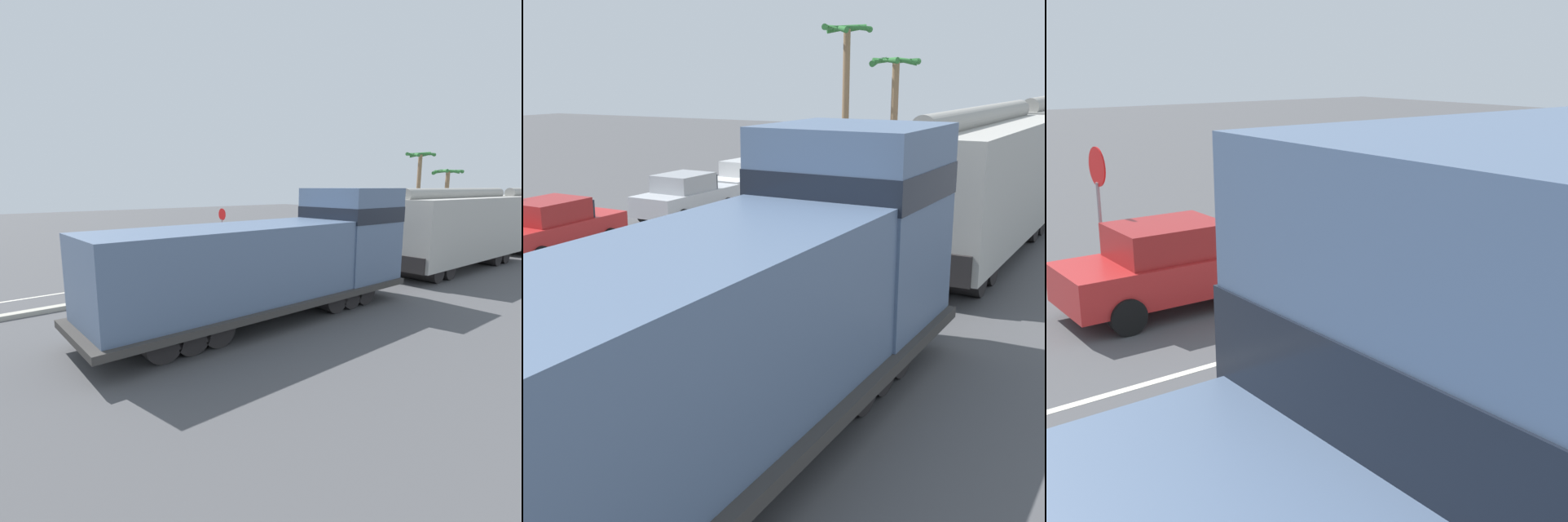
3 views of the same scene
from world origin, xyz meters
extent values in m
cube|color=#B2AD9E|center=(0.00, 6.00, 0.08)|extent=(0.36, 36.00, 0.16)
cube|color=silver|center=(-2.40, 6.00, 0.00)|extent=(0.14, 36.00, 0.01)
cube|color=red|center=(-5.15, 6.61, 0.67)|extent=(1.75, 4.22, 0.70)
cube|color=maroon|center=(-5.15, 6.46, 1.32)|extent=(1.52, 1.92, 0.60)
cube|color=#1E232D|center=(-5.14, 7.46, 1.27)|extent=(1.43, 0.14, 0.51)
cylinder|color=black|center=(-5.94, 7.92, 0.32)|extent=(0.23, 0.64, 0.64)
cylinder|color=black|center=(-4.33, 7.90, 0.32)|extent=(0.23, 0.64, 0.64)
cylinder|color=black|center=(-5.97, 5.32, 0.32)|extent=(0.23, 0.64, 0.64)
cylinder|color=black|center=(-4.36, 5.30, 0.32)|extent=(0.23, 0.64, 0.64)
cube|color=#B7BABF|center=(-5.06, 12.73, 0.67)|extent=(1.77, 4.23, 0.70)
cube|color=#9C9EA2|center=(-5.06, 12.58, 1.32)|extent=(1.53, 1.93, 0.60)
cube|color=#1E232D|center=(-5.04, 13.58, 1.27)|extent=(1.43, 0.14, 0.51)
cylinder|color=black|center=(-5.84, 14.05, 0.32)|extent=(0.23, 0.64, 0.64)
cylinder|color=black|center=(-4.23, 14.02, 0.32)|extent=(0.23, 0.64, 0.64)
cylinder|color=black|center=(-5.89, 11.45, 0.32)|extent=(0.23, 0.64, 0.64)
cylinder|color=black|center=(-4.27, 11.42, 0.32)|extent=(0.23, 0.64, 0.64)
cube|color=silver|center=(-5.24, 17.30, 0.67)|extent=(1.89, 4.27, 0.70)
cube|color=beige|center=(-5.25, 17.15, 1.32)|extent=(1.58, 1.97, 0.60)
cube|color=#1E232D|center=(-5.20, 18.15, 1.27)|extent=(1.43, 0.18, 0.51)
cylinder|color=black|center=(-5.99, 18.64, 0.32)|extent=(0.25, 0.65, 0.64)
cylinder|color=black|center=(-6.11, 16.03, 0.32)|extent=(0.25, 0.65, 0.64)
cylinder|color=black|center=(-4.49, 15.96, 0.32)|extent=(0.25, 0.65, 0.64)
cylinder|color=gray|center=(-6.78, 5.90, 1.10)|extent=(0.07, 0.07, 2.20)
cylinder|color=red|center=(-6.78, 5.92, 2.50)|extent=(0.76, 0.03, 0.76)
cylinder|color=white|center=(-6.78, 5.93, 2.50)|extent=(0.48, 0.02, 0.48)
camera|label=1|loc=(15.08, -8.77, 4.26)|focal=28.00mm
camera|label=2|loc=(10.25, -7.78, 5.06)|focal=50.00mm
camera|label=3|loc=(6.55, 0.74, 4.50)|focal=50.00mm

